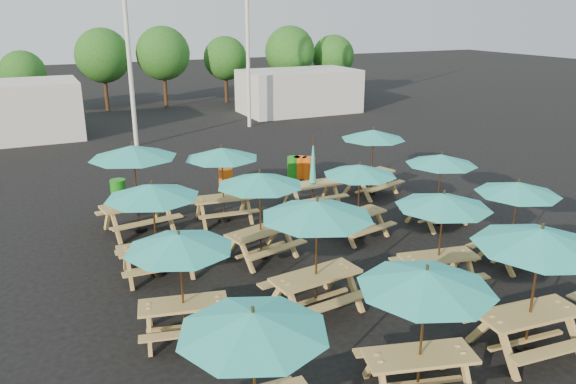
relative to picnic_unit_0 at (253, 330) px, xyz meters
name	(u,v)px	position (x,y,z in m)	size (l,w,h in m)	color
ground	(312,246)	(4.14, 6.17, -1.97)	(120.00, 120.00, 0.00)	black
picnic_unit_0	(253,330)	(0.00, 0.00, 0.00)	(2.24, 2.24, 2.26)	tan
picnic_unit_1	(180,247)	(-0.14, 3.33, -0.08)	(2.46, 2.46, 2.17)	tan
picnic_unit_2	(152,196)	(0.00, 6.23, 0.04)	(2.28, 2.28, 2.31)	tan
picnic_unit_3	(133,156)	(0.15, 9.28, 0.26)	(2.78, 2.78, 2.56)	tan
picnic_unit_4	(426,286)	(2.87, -0.04, 0.04)	(2.70, 2.70, 2.31)	tan
picnic_unit_5	(317,215)	(2.66, 3.15, 0.18)	(2.62, 2.62, 2.47)	tan
picnic_unit_6	(260,184)	(2.62, 6.08, 0.03)	(2.66, 2.66, 2.29)	tan
picnic_unit_7	(222,157)	(2.63, 9.01, 0.03)	(2.37, 2.37, 2.29)	tan
picnic_unit_8	(540,244)	(5.46, 0.10, 0.21)	(2.56, 2.56, 2.50)	tan
picnic_unit_9	(443,205)	(5.71, 2.93, 0.00)	(2.51, 2.51, 2.25)	tan
picnic_unit_10	(360,174)	(5.61, 6.22, -0.12)	(2.42, 2.42, 2.13)	tan
picnic_unit_11	(313,178)	(5.67, 9.06, -1.01)	(1.83, 1.60, 2.33)	tan
picnic_unit_13	(518,192)	(8.19, 3.14, -0.10)	(2.39, 2.39, 2.15)	tan
picnic_unit_14	(441,163)	(8.27, 6.05, -0.09)	(2.29, 2.29, 2.16)	tan
picnic_unit_15	(373,138)	(8.08, 9.31, 0.03)	(2.72, 2.72, 2.29)	tan
waste_bin_0	(119,191)	(0.03, 12.06, -1.56)	(0.50, 0.50, 0.80)	#198117
waste_bin_1	(226,180)	(3.68, 11.84, -1.56)	(0.50, 0.50, 0.80)	#E55A0D
waste_bin_2	(294,167)	(6.56, 12.30, -1.56)	(0.50, 0.50, 0.80)	#198117
waste_bin_3	(300,167)	(6.78, 12.19, -1.56)	(0.50, 0.50, 0.80)	#E55A0D
waste_bin_4	(309,168)	(7.03, 11.97, -1.56)	(0.50, 0.50, 0.80)	#E55A0D
mast_0	(125,12)	(2.14, 20.17, 4.03)	(0.20, 0.20, 12.00)	silver
mast_1	(247,12)	(8.64, 22.17, 4.03)	(0.20, 0.20, 12.00)	silver
event_tent_1	(299,91)	(13.14, 25.17, -0.67)	(7.00, 4.00, 2.60)	silver
tree_2	(23,74)	(-2.25, 29.83, 0.66)	(2.59, 2.59, 3.93)	#382314
tree_3	(103,56)	(2.39, 30.89, 1.44)	(3.36, 3.36, 5.09)	#382314
tree_4	(163,53)	(6.04, 30.43, 1.49)	(3.41, 3.41, 5.17)	#382314
tree_5	(225,58)	(10.36, 30.85, 1.01)	(2.94, 2.94, 4.45)	#382314
tree_6	(290,51)	(14.37, 29.07, 1.46)	(3.38, 3.38, 5.13)	#382314
tree_7	(333,56)	(17.77, 29.10, 1.02)	(2.95, 2.95, 4.48)	#382314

